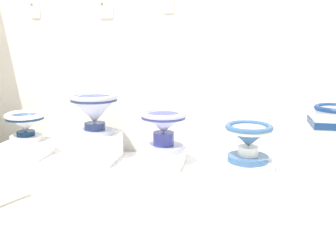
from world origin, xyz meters
TOP-DOWN VIEW (x-y plane):
  - wall_back at (1.88, 2.63)m, footprint 3.95×0.06m
  - display_platform at (1.88, 2.20)m, footprint 3.12×0.75m
  - plinth_block_pale_glazed at (0.62, 2.25)m, footprint 0.33×0.34m
  - antique_toilet_pale_glazed at (0.62, 2.25)m, footprint 0.34×0.34m
  - plinth_block_tall_cobalt at (1.26, 2.26)m, footprint 0.36×0.40m
  - antique_toilet_tall_cobalt at (1.26, 2.26)m, footprint 0.40×0.40m
  - plinth_block_rightmost at (1.85, 2.23)m, footprint 0.31×0.38m
  - antique_toilet_rightmost at (1.85, 2.23)m, footprint 0.37×0.37m
  - plinth_block_leftmost at (2.52, 2.15)m, footprint 0.37×0.29m
  - antique_toilet_leftmost at (2.52, 2.15)m, footprint 0.36×0.36m
  - plinth_block_broad_patterned at (3.12, 2.18)m, footprint 0.29×0.32m
  - antique_toilet_broad_patterned at (3.12, 2.18)m, footprint 0.33×0.32m
  - info_placard_first at (0.58, 2.60)m, footprint 0.09×0.01m
  - info_placard_second at (1.26, 2.60)m, footprint 0.12×0.01m
  - info_placard_third at (1.82, 2.60)m, footprint 0.09×0.01m

SIDE VIEW (x-z plane):
  - display_platform at x=1.88m, z-range 0.00..0.11m
  - plinth_block_broad_patterned at x=3.12m, z-range 0.11..0.18m
  - plinth_block_leftmost at x=2.52m, z-range 0.11..0.22m
  - plinth_block_rightmost at x=1.85m, z-range 0.11..0.23m
  - plinth_block_pale_glazed at x=0.62m, z-range 0.11..0.26m
  - plinth_block_tall_cobalt at x=1.26m, z-range 0.11..0.34m
  - antique_toilet_leftmost at x=2.52m, z-range 0.26..0.54m
  - antique_toilet_pale_glazed at x=0.62m, z-range 0.29..0.54m
  - antique_toilet_broad_patterned at x=3.12m, z-range 0.19..0.67m
  - antique_toilet_rightmost at x=1.85m, z-range 0.28..0.61m
  - antique_toilet_tall_cobalt at x=1.26m, z-range 0.39..0.73m
  - info_placard_second at x=1.26m, z-range 1.31..1.46m
  - info_placard_first at x=0.58m, z-range 1.32..1.47m
  - wall_back at x=1.88m, z-range 0.00..2.82m
  - info_placard_third at x=1.82m, z-range 1.35..1.49m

